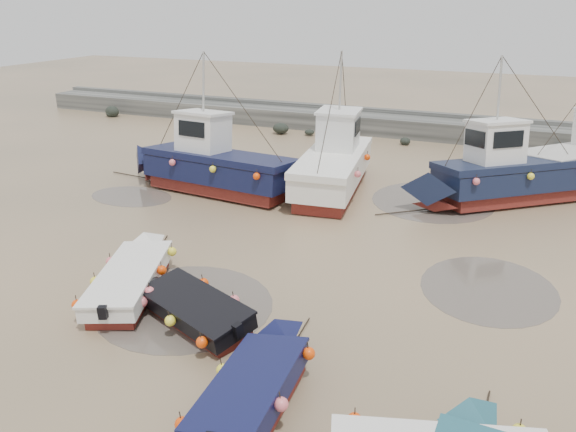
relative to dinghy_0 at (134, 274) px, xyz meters
name	(u,v)px	position (x,y,z in m)	size (l,w,h in m)	color
ground	(302,288)	(4.69, 2.09, -0.54)	(120.00, 120.00, 0.00)	tan
seawall	(429,128)	(4.74, 24.08, 0.09)	(60.00, 4.92, 1.50)	slate
puddle_a	(185,305)	(1.93, -0.22, -0.53)	(5.19, 5.19, 0.01)	#5A5047
puddle_b	(488,288)	(10.03, 4.29, -0.53)	(4.10, 4.10, 0.01)	#5A5047
puddle_c	(131,196)	(-5.63, 7.12, -0.53)	(3.95, 3.95, 0.01)	#5A5047
puddle_d	(433,201)	(7.08, 11.81, -0.53)	(5.31, 5.31, 0.01)	#5A5047
dinghy_0	(134,274)	(0.00, 0.00, 0.00)	(3.26, 6.50, 1.43)	maroon
dinghy_1	(261,380)	(5.80, -3.16, 0.01)	(2.12, 5.85, 1.43)	maroon
dinghy_4	(190,302)	(2.55, -0.85, 0.01)	(5.59, 2.99, 1.43)	maroon
cabin_boat_0	(208,163)	(-2.80, 9.20, 0.80)	(10.28, 3.51, 6.22)	maroon
cabin_boat_1	(335,161)	(2.49, 11.88, 0.79)	(3.57, 10.55, 6.22)	maroon
cabin_boat_2	(500,174)	(9.70, 12.62, 0.82)	(8.31, 7.03, 6.22)	maroon
person	(237,196)	(-1.28, 9.08, -0.54)	(0.61, 0.40, 1.66)	#1D243C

